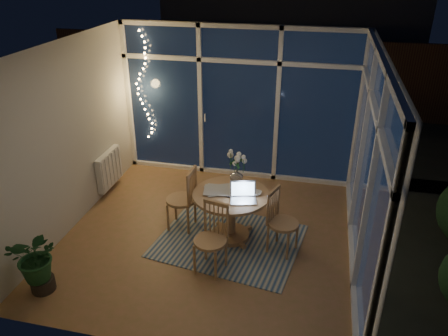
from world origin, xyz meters
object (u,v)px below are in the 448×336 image
at_px(dining_table, 231,216).
at_px(flower_vase, 237,175).
at_px(chair_front, 210,239).
at_px(chair_left, 181,198).
at_px(chair_right, 283,222).
at_px(potted_plant, 38,264).
at_px(laptop, 243,193).

distance_m(dining_table, flower_vase, 0.57).
bearing_deg(chair_front, chair_left, 140.95).
bearing_deg(dining_table, chair_left, 173.20).
bearing_deg(chair_front, chair_right, 48.48).
height_order(dining_table, chair_left, chair_left).
bearing_deg(potted_plant, chair_right, 27.35).
bearing_deg(potted_plant, chair_front, 23.31).
distance_m(chair_front, potted_plant, 2.01).
distance_m(laptop, potted_plant, 2.58).
xyz_separation_m(laptop, flower_vase, (-0.19, 0.49, -0.02)).
height_order(dining_table, potted_plant, potted_plant).
relative_size(chair_front, flower_vase, 4.39).
bearing_deg(chair_right, dining_table, 98.14).
distance_m(dining_table, chair_left, 0.76).
xyz_separation_m(chair_right, flower_vase, (-0.73, 0.49, 0.35)).
xyz_separation_m(chair_left, flower_vase, (0.75, 0.25, 0.33)).
height_order(chair_right, potted_plant, chair_right).
distance_m(chair_left, potted_plant, 2.02).
height_order(dining_table, laptop, laptop).
distance_m(chair_left, flower_vase, 0.85).
xyz_separation_m(chair_left, chair_front, (0.64, -0.83, -0.02)).
relative_size(laptop, potted_plant, 0.45).
height_order(chair_front, potted_plant, chair_front).
bearing_deg(flower_vase, laptop, -68.94).
xyz_separation_m(dining_table, flower_vase, (0.01, 0.34, 0.46)).
height_order(dining_table, chair_front, chair_front).
relative_size(dining_table, potted_plant, 1.36).
xyz_separation_m(chair_front, flower_vase, (0.10, 1.08, 0.35)).
height_order(chair_front, flower_vase, chair_front).
xyz_separation_m(chair_left, chair_right, (1.47, -0.24, -0.03)).
distance_m(chair_right, laptop, 0.65).
bearing_deg(chair_right, laptop, 110.17).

